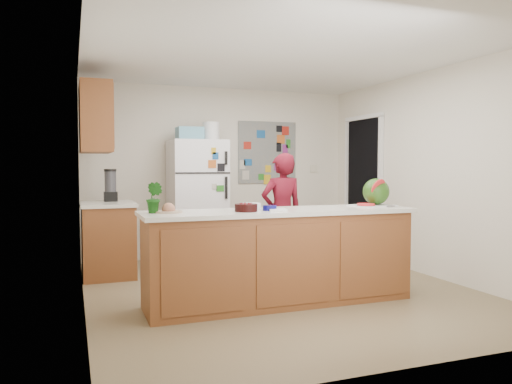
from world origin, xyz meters
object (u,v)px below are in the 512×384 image
object	(u,v)px
person	(282,214)
cherry_bowl	(246,208)
watermelon	(376,192)
refrigerator	(197,201)

from	to	relation	value
person	cherry_bowl	distance (m)	1.58
person	watermelon	size ratio (longest dim) A/B	5.37
person	cherry_bowl	xyz separation A→B (m)	(-0.91, -1.28, 0.21)
refrigerator	person	bearing A→B (deg)	-56.41
refrigerator	watermelon	size ratio (longest dim) A/B	6.09
refrigerator	watermelon	world-z (taller)	refrigerator
person	cherry_bowl	bearing A→B (deg)	52.37
refrigerator	person	world-z (taller)	refrigerator
refrigerator	person	distance (m)	1.42
person	watermelon	world-z (taller)	person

